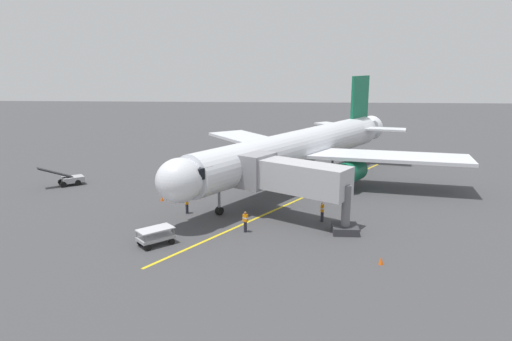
{
  "coord_description": "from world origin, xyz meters",
  "views": [
    {
      "loc": [
        0.18,
        50.1,
        13.18
      ],
      "look_at": [
        2.82,
        6.36,
        3.0
      ],
      "focal_mm": 32.62,
      "sensor_mm": 36.0,
      "label": 1
    }
  ],
  "objects_px": {
    "jet_bridge": "(286,177)",
    "ground_crew_wing_walker": "(322,212)",
    "ground_crew_loader": "(187,204)",
    "safety_cone_nose_right": "(381,261)",
    "ground_crew_marshaller": "(245,221)",
    "airplane": "(300,148)",
    "baggage_cart_near_nose": "(156,236)",
    "belt_loader_portside": "(70,179)",
    "safety_cone_nose_left": "(162,198)"
  },
  "relations": [
    {
      "from": "jet_bridge",
      "to": "ground_crew_wing_walker",
      "type": "relative_size",
      "value": 6.2
    },
    {
      "from": "ground_crew_loader",
      "to": "safety_cone_nose_right",
      "type": "distance_m",
      "value": 18.13
    },
    {
      "from": "ground_crew_marshaller",
      "to": "airplane",
      "type": "bearing_deg",
      "value": -106.98
    },
    {
      "from": "ground_crew_wing_walker",
      "to": "ground_crew_loader",
      "type": "relative_size",
      "value": 1.0
    },
    {
      "from": "ground_crew_wing_walker",
      "to": "airplane",
      "type": "bearing_deg",
      "value": -83.43
    },
    {
      "from": "jet_bridge",
      "to": "ground_crew_marshaller",
      "type": "height_order",
      "value": "jet_bridge"
    },
    {
      "from": "ground_crew_marshaller",
      "to": "baggage_cart_near_nose",
      "type": "height_order",
      "value": "ground_crew_marshaller"
    },
    {
      "from": "ground_crew_marshaller",
      "to": "belt_loader_portside",
      "type": "relative_size",
      "value": 0.39
    },
    {
      "from": "ground_crew_loader",
      "to": "safety_cone_nose_right",
      "type": "relative_size",
      "value": 3.11
    },
    {
      "from": "jet_bridge",
      "to": "safety_cone_nose_left",
      "type": "distance_m",
      "value": 13.38
    },
    {
      "from": "jet_bridge",
      "to": "belt_loader_portside",
      "type": "xyz_separation_m",
      "value": [
        23.71,
        -10.01,
        -3.05
      ]
    },
    {
      "from": "belt_loader_portside",
      "to": "safety_cone_nose_right",
      "type": "relative_size",
      "value": 8.0
    },
    {
      "from": "airplane",
      "to": "jet_bridge",
      "type": "bearing_deg",
      "value": 82.52
    },
    {
      "from": "ground_crew_wing_walker",
      "to": "safety_cone_nose_right",
      "type": "relative_size",
      "value": 3.11
    },
    {
      "from": "ground_crew_marshaller",
      "to": "baggage_cart_near_nose",
      "type": "xyz_separation_m",
      "value": [
        6.41,
        3.05,
        -0.23
      ]
    },
    {
      "from": "ground_crew_marshaller",
      "to": "ground_crew_loader",
      "type": "bearing_deg",
      "value": -37.85
    },
    {
      "from": "ground_crew_loader",
      "to": "ground_crew_wing_walker",
      "type": "bearing_deg",
      "value": 173.05
    },
    {
      "from": "airplane",
      "to": "ground_crew_wing_walker",
      "type": "relative_size",
      "value": 20.86
    },
    {
      "from": "airplane",
      "to": "safety_cone_nose_left",
      "type": "xyz_separation_m",
      "value": [
        13.67,
        7.73,
        -3.73
      ]
    },
    {
      "from": "baggage_cart_near_nose",
      "to": "safety_cone_nose_right",
      "type": "distance_m",
      "value": 16.19
    },
    {
      "from": "ground_crew_marshaller",
      "to": "ground_crew_wing_walker",
      "type": "relative_size",
      "value": 1.0
    },
    {
      "from": "ground_crew_marshaller",
      "to": "belt_loader_portside",
      "type": "xyz_separation_m",
      "value": [
        20.51,
        -13.41,
        -0.17
      ]
    },
    {
      "from": "airplane",
      "to": "jet_bridge",
      "type": "height_order",
      "value": "airplane"
    },
    {
      "from": "ground_crew_wing_walker",
      "to": "baggage_cart_near_nose",
      "type": "height_order",
      "value": "ground_crew_wing_walker"
    },
    {
      "from": "ground_crew_loader",
      "to": "baggage_cart_near_nose",
      "type": "distance_m",
      "value": 7.45
    },
    {
      "from": "baggage_cart_near_nose",
      "to": "safety_cone_nose_left",
      "type": "xyz_separation_m",
      "value": [
        2.44,
        -11.1,
        -0.38
      ]
    },
    {
      "from": "jet_bridge",
      "to": "ground_crew_wing_walker",
      "type": "bearing_deg",
      "value": 170.95
    },
    {
      "from": "baggage_cart_near_nose",
      "to": "belt_loader_portside",
      "type": "relative_size",
      "value": 0.65
    },
    {
      "from": "ground_crew_loader",
      "to": "baggage_cart_near_nose",
      "type": "relative_size",
      "value": 0.6
    },
    {
      "from": "belt_loader_portside",
      "to": "safety_cone_nose_left",
      "type": "relative_size",
      "value": 8.0
    },
    {
      "from": "safety_cone_nose_left",
      "to": "safety_cone_nose_right",
      "type": "bearing_deg",
      "value": 143.57
    },
    {
      "from": "ground_crew_wing_walker",
      "to": "safety_cone_nose_right",
      "type": "xyz_separation_m",
      "value": [
        -3.28,
        8.45,
        -0.61
      ]
    },
    {
      "from": "ground_crew_marshaller",
      "to": "baggage_cart_near_nose",
      "type": "distance_m",
      "value": 7.1
    },
    {
      "from": "belt_loader_portside",
      "to": "safety_cone_nose_right",
      "type": "height_order",
      "value": "belt_loader_portside"
    },
    {
      "from": "ground_crew_wing_walker",
      "to": "ground_crew_loader",
      "type": "bearing_deg",
      "value": -6.95
    },
    {
      "from": "ground_crew_marshaller",
      "to": "ground_crew_loader",
      "type": "xyz_separation_m",
      "value": [
        5.6,
        -4.35,
        0.0
      ]
    },
    {
      "from": "airplane",
      "to": "safety_cone_nose_right",
      "type": "distance_m",
      "value": 22.17
    },
    {
      "from": "airplane",
      "to": "ground_crew_marshaller",
      "type": "relative_size",
      "value": 20.86
    },
    {
      "from": "ground_crew_loader",
      "to": "belt_loader_portside",
      "type": "height_order",
      "value": "belt_loader_portside"
    },
    {
      "from": "ground_crew_loader",
      "to": "safety_cone_nose_right",
      "type": "xyz_separation_m",
      "value": [
        -15.18,
        9.9,
        -0.61
      ]
    },
    {
      "from": "baggage_cart_near_nose",
      "to": "ground_crew_wing_walker",
      "type": "bearing_deg",
      "value": -154.9
    },
    {
      "from": "ground_crew_marshaller",
      "to": "jet_bridge",
      "type": "bearing_deg",
      "value": -133.24
    },
    {
      "from": "belt_loader_portside",
      "to": "safety_cone_nose_right",
      "type": "distance_m",
      "value": 35.57
    },
    {
      "from": "jet_bridge",
      "to": "belt_loader_portside",
      "type": "bearing_deg",
      "value": -22.9
    },
    {
      "from": "safety_cone_nose_left",
      "to": "belt_loader_portside",
      "type": "bearing_deg",
      "value": -24.68
    },
    {
      "from": "jet_bridge",
      "to": "safety_cone_nose_right",
      "type": "bearing_deg",
      "value": 125.52
    },
    {
      "from": "jet_bridge",
      "to": "safety_cone_nose_right",
      "type": "distance_m",
      "value": 11.53
    },
    {
      "from": "ground_crew_loader",
      "to": "belt_loader_portside",
      "type": "xyz_separation_m",
      "value": [
        14.91,
        -9.06,
        -0.17
      ]
    },
    {
      "from": "ground_crew_marshaller",
      "to": "safety_cone_nose_right",
      "type": "relative_size",
      "value": 3.11
    },
    {
      "from": "airplane",
      "to": "belt_loader_portside",
      "type": "relative_size",
      "value": 8.11
    }
  ]
}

